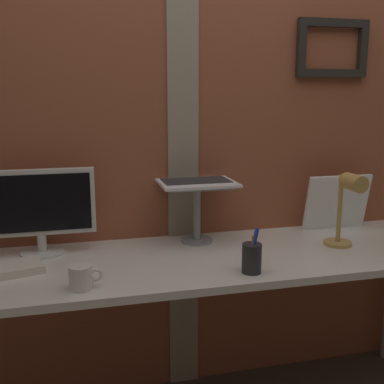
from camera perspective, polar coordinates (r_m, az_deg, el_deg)
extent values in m
cube|color=brown|center=(2.23, 1.97, 6.88)|extent=(3.26, 0.12, 2.44)
cube|color=gray|center=(2.14, -1.09, 6.67)|extent=(0.14, 0.01, 2.44)
cube|color=black|center=(2.40, 16.84, 19.03)|extent=(0.36, 0.03, 0.04)
cube|color=black|center=(2.38, 16.51, 13.64)|extent=(0.36, 0.03, 0.04)
cube|color=black|center=(2.31, 13.12, 16.70)|extent=(0.04, 0.03, 0.19)
cube|color=black|center=(2.47, 19.99, 15.97)|extent=(0.04, 0.03, 0.19)
cube|color=silver|center=(1.94, 0.73, -8.27)|extent=(2.39, 0.63, 0.03)
cylinder|color=silver|center=(2.07, -17.66, -6.98)|extent=(0.18, 0.18, 0.01)
cylinder|color=silver|center=(2.05, -17.73, -5.86)|extent=(0.04, 0.04, 0.07)
cube|color=silver|center=(2.01, -18.03, -1.19)|extent=(0.45, 0.04, 0.27)
cube|color=black|center=(1.99, -18.07, -1.32)|extent=(0.41, 0.00, 0.23)
cylinder|color=gray|center=(2.12, 0.60, -5.88)|extent=(0.14, 0.14, 0.01)
cylinder|color=gray|center=(2.09, 0.60, -2.57)|extent=(0.03, 0.03, 0.24)
cube|color=gray|center=(2.06, 0.61, 0.81)|extent=(0.28, 0.22, 0.01)
cube|color=white|center=(2.06, 0.61, 1.11)|extent=(0.33, 0.25, 0.01)
cube|color=#2D2D30|center=(2.08, 0.47, 1.41)|extent=(0.29, 0.16, 0.00)
cube|color=white|center=(2.20, -0.50, 4.67)|extent=(0.33, 0.08, 0.21)
cube|color=black|center=(2.20, -0.46, 4.59)|extent=(0.30, 0.07, 0.18)
cube|color=white|center=(2.39, 17.16, -1.21)|extent=(0.33, 0.07, 0.27)
cylinder|color=tan|center=(2.18, 17.22, -5.93)|extent=(0.12, 0.12, 0.02)
cylinder|color=tan|center=(2.14, 17.47, -1.90)|extent=(0.02, 0.02, 0.30)
cylinder|color=tan|center=(2.04, 19.01, 1.08)|extent=(0.07, 0.11, 0.07)
cylinder|color=#262628|center=(1.77, 7.35, -7.96)|extent=(0.07, 0.07, 0.11)
cylinder|color=blue|center=(1.77, 7.55, -6.78)|extent=(0.03, 0.03, 0.16)
cylinder|color=orange|center=(1.76, 7.40, -7.29)|extent=(0.01, 0.02, 0.13)
cylinder|color=blue|center=(1.75, 7.47, -6.92)|extent=(0.03, 0.01, 0.16)
cylinder|color=blue|center=(1.76, 7.45, -7.02)|extent=(0.02, 0.02, 0.15)
cylinder|color=silver|center=(1.66, -13.36, -10.04)|extent=(0.08, 0.08, 0.08)
torus|color=silver|center=(1.66, -11.56, -9.82)|extent=(0.05, 0.01, 0.05)
cube|color=silver|center=(1.89, -20.78, -8.68)|extent=(0.23, 0.19, 0.03)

